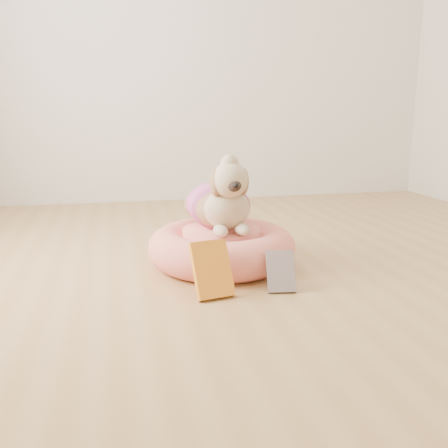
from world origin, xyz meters
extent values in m
plane|color=#B18449|center=(0.00, 0.00, 0.00)|extent=(4.50, 4.50, 0.00)
plane|color=beige|center=(0.00, 2.25, 1.35)|extent=(4.50, 0.00, 4.50)
cylinder|color=#ED6D5D|center=(-0.19, 0.40, 0.05)|extent=(0.52, 0.52, 0.11)
torus|color=#ED6D5D|center=(-0.19, 0.40, 0.09)|extent=(0.71, 0.71, 0.18)
cylinder|color=#ED6D5D|center=(-0.19, 0.40, 0.13)|extent=(0.38, 0.38, 0.10)
cube|color=yellow|center=(-0.32, 0.00, 0.11)|extent=(0.18, 0.16, 0.22)
cube|color=silver|center=(-0.02, 0.01, 0.08)|extent=(0.13, 0.12, 0.16)
camera|label=1|loc=(-0.69, -1.88, 0.74)|focal=40.00mm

